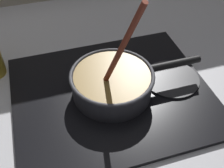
{
  "coord_description": "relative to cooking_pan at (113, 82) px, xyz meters",
  "views": [
    {
      "loc": [
        -0.1,
        -0.4,
        0.6
      ],
      "look_at": [
        0.07,
        0.16,
        0.05
      ],
      "focal_mm": 45.98,
      "sensor_mm": 36.0,
      "label": 1
    }
  ],
  "objects": [
    {
      "name": "ground",
      "position": [
        -0.08,
        -0.15,
        -0.07
      ],
      "size": [
        2.4,
        1.6,
        0.04
      ],
      "primitive_type": "cube",
      "color": "#B7B7BC"
    },
    {
      "name": "spare_burner",
      "position": [
        0.19,
        0.0,
        -0.04
      ],
      "size": [
        0.17,
        0.17,
        0.01
      ],
      "primitive_type": "cylinder",
      "color": "#262628",
      "rests_on": "hob_plate"
    },
    {
      "name": "burner_ring",
      "position": [
        -0.0,
        0.0,
        -0.04
      ],
      "size": [
        0.2,
        0.2,
        0.01
      ],
      "primitive_type": "torus",
      "color": "#592D0C",
      "rests_on": "hob_plate"
    },
    {
      "name": "hob_plate",
      "position": [
        -0.0,
        0.0,
        -0.05
      ],
      "size": [
        0.56,
        0.48,
        0.01
      ],
      "primitive_type": "cube",
      "color": "black",
      "rests_on": "ground"
    },
    {
      "name": "cooking_pan",
      "position": [
        0.0,
        0.0,
        0.0
      ],
      "size": [
        0.38,
        0.24,
        0.32
      ],
      "color": "#38383D",
      "rests_on": "hob_plate"
    }
  ]
}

